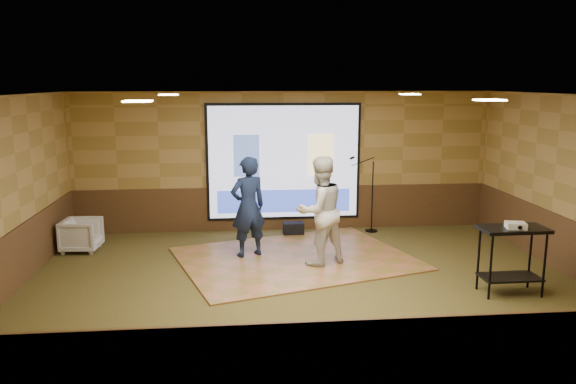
{
  "coord_description": "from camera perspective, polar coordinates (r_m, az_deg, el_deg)",
  "views": [
    {
      "loc": [
        -1.06,
        -8.46,
        3.21
      ],
      "look_at": [
        -0.13,
        1.13,
        1.3
      ],
      "focal_mm": 35.0,
      "sensor_mm": 36.0,
      "label": 1
    }
  ],
  "objects": [
    {
      "name": "mic_stand",
      "position": [
        12.23,
        8.27,
        -1.74
      ],
      "size": [
        0.65,
        0.27,
        1.66
      ],
      "rotation": [
        0.0,
        0.0,
        0.19
      ],
      "color": "black",
      "rests_on": "ground"
    },
    {
      "name": "dance_floor",
      "position": [
        10.35,
        0.77,
        -6.78
      ],
      "size": [
        4.77,
        4.14,
        0.03
      ],
      "primitive_type": "cube",
      "rotation": [
        0.0,
        0.0,
        0.3
      ],
      "color": "#9F623A",
      "rests_on": "ground"
    },
    {
      "name": "av_table",
      "position": [
        9.18,
        21.81,
        -5.15
      ],
      "size": [
        0.99,
        0.52,
        1.05
      ],
      "rotation": [
        0.0,
        0.0,
        0.01
      ],
      "color": "black",
      "rests_on": "ground"
    },
    {
      "name": "projector",
      "position": [
        9.04,
        22.13,
        -3.16
      ],
      "size": [
        0.32,
        0.28,
        0.09
      ],
      "primitive_type": "cube",
      "rotation": [
        0.0,
        0.0,
        -0.21
      ],
      "color": "white",
      "rests_on": "av_table"
    },
    {
      "name": "downlight_nw",
      "position": [
        10.32,
        -12.04,
        9.64
      ],
      "size": [
        0.32,
        0.32,
        0.02
      ],
      "primitive_type": "cube",
      "color": "#FFE7BF",
      "rests_on": "room_shell"
    },
    {
      "name": "projector_screen",
      "position": [
        12.07,
        -0.43,
        2.94
      ],
      "size": [
        3.32,
        0.06,
        2.52
      ],
      "color": "black",
      "rests_on": "room_shell"
    },
    {
      "name": "duffel_bag",
      "position": [
        11.92,
        0.56,
        -3.75
      ],
      "size": [
        0.43,
        0.29,
        0.27
      ],
      "primitive_type": "cube",
      "rotation": [
        0.0,
        0.0,
        0.01
      ],
      "color": "black",
      "rests_on": "ground"
    },
    {
      "name": "downlight_sw",
      "position": [
        7.06,
        -15.02,
        8.9
      ],
      "size": [
        0.32,
        0.32,
        0.02
      ],
      "primitive_type": "cube",
      "color": "#FFE7BF",
      "rests_on": "room_shell"
    },
    {
      "name": "wainscot_right",
      "position": [
        10.47,
        26.78,
        -5.16
      ],
      "size": [
        0.04,
        7.0,
        0.95
      ],
      "primitive_type": "cube",
      "color": "#452F17",
      "rests_on": "ground"
    },
    {
      "name": "banquet_chair",
      "position": [
        11.47,
        -20.23,
        -4.11
      ],
      "size": [
        0.74,
        0.72,
        0.63
      ],
      "primitive_type": "imported",
      "rotation": [
        0.0,
        0.0,
        1.5
      ],
      "color": "gray",
      "rests_on": "ground"
    },
    {
      "name": "player_left",
      "position": [
        10.26,
        -4.07,
        -1.51
      ],
      "size": [
        0.79,
        0.67,
        1.85
      ],
      "primitive_type": "imported",
      "rotation": [
        0.0,
        0.0,
        3.53
      ],
      "color": "#131E3B",
      "rests_on": "dance_floor"
    },
    {
      "name": "room_shell",
      "position": [
        8.6,
        1.6,
        3.76
      ],
      "size": [
        9.04,
        7.04,
        3.02
      ],
      "color": "#A68445",
      "rests_on": "ground"
    },
    {
      "name": "downlight_se",
      "position": [
        7.69,
        19.8,
        8.78
      ],
      "size": [
        0.32,
        0.32,
        0.02
      ],
      "primitive_type": "cube",
      "color": "#FFE7BF",
      "rests_on": "room_shell"
    },
    {
      "name": "wainscot_back",
      "position": [
        12.29,
        -0.44,
        -1.65
      ],
      "size": [
        9.0,
        0.04,
        0.95
      ],
      "primitive_type": "cube",
      "color": "#452F17",
      "rests_on": "ground"
    },
    {
      "name": "player_right",
      "position": [
        9.81,
        3.26,
        -1.91
      ],
      "size": [
        1.15,
        1.05,
        1.91
      ],
      "primitive_type": "imported",
      "rotation": [
        0.0,
        0.0,
        3.58
      ],
      "color": "beige",
      "rests_on": "dance_floor"
    },
    {
      "name": "downlight_ne",
      "position": [
        10.77,
        12.28,
        9.68
      ],
      "size": [
        0.32,
        0.32,
        0.02
      ],
      "primitive_type": "cube",
      "color": "#FFE7BF",
      "rests_on": "room_shell"
    },
    {
      "name": "ground",
      "position": [
        9.11,
        1.53,
        -9.42
      ],
      "size": [
        9.0,
        9.0,
        0.0
      ],
      "primitive_type": "plane",
      "color": "#2D3618",
      "rests_on": "ground"
    },
    {
      "name": "wainscot_front",
      "position": [
        5.78,
        5.97,
        -17.09
      ],
      "size": [
        9.0,
        0.04,
        0.95
      ],
      "primitive_type": "cube",
      "color": "#452F17",
      "rests_on": "ground"
    },
    {
      "name": "wainscot_left",
      "position": [
        9.52,
        -26.49,
        -6.69
      ],
      "size": [
        0.04,
        7.0,
        0.95
      ],
      "primitive_type": "cube",
      "color": "#452F17",
      "rests_on": "ground"
    }
  ]
}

